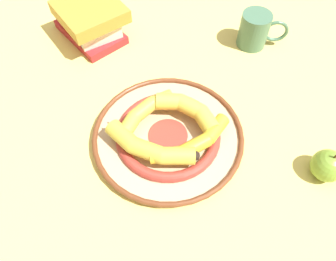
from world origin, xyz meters
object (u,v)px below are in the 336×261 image
book_stack (90,20)px  banana_a (190,110)px  decorative_bowl (168,136)px  banana_b (145,111)px  banana_c (147,147)px  banana_d (191,144)px  coffee_mug (255,30)px  apple (328,166)px

book_stack → banana_a: bearing=-178.7°
decorative_bowl → banana_b: size_ratio=1.91×
banana_b → book_stack: 0.35m
decorative_bowl → book_stack: 0.41m
banana_b → book_stack: (0.32, -0.13, 0.00)m
banana_c → decorative_bowl: bearing=71.5°
banana_d → coffee_mug: coffee_mug is taller
banana_a → coffee_mug: bearing=-91.1°
decorative_bowl → banana_d: 0.07m
book_stack → banana_d: bearing=174.6°
banana_b → banana_d: banana_b is taller
banana_d → apple: 0.28m
coffee_mug → book_stack: bearing=-179.0°
coffee_mug → banana_b: bearing=-130.5°
coffee_mug → apple: 0.41m
banana_a → banana_c: (0.01, 0.13, -0.00)m
apple → decorative_bowl: bearing=24.8°
banana_c → coffee_mug: size_ratio=1.78×
apple → coffee_mug: bearing=-37.9°
banana_a → banana_d: bearing=123.2°
banana_c → book_stack: bearing=135.3°
banana_d → apple: (-0.24, -0.14, -0.01)m
banana_a → banana_b: 0.10m
banana_a → book_stack: (0.39, -0.07, 0.00)m
decorative_bowl → banana_b: (0.07, -0.00, 0.03)m
book_stack → apple: size_ratio=2.75×
banana_c → apple: size_ratio=2.63×
apple → banana_b: bearing=20.4°
banana_d → apple: bearing=-39.9°
banana_a → book_stack: book_stack is taller
decorative_bowl → banana_a: bearing=-98.3°
coffee_mug → banana_d: bearing=-111.8°
banana_b → apple: (-0.37, -0.14, -0.01)m
banana_a → banana_d: size_ratio=0.89×
book_stack → apple: bearing=-168.0°
banana_a → banana_d: banana_a is taller
banana_d → book_stack: (0.45, -0.14, 0.00)m
banana_b → apple: size_ratio=2.20×
banana_b → banana_d: 0.13m
decorative_bowl → book_stack: book_stack is taller
banana_d → coffee_mug: bearing=31.5°
banana_d → apple: apple is taller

